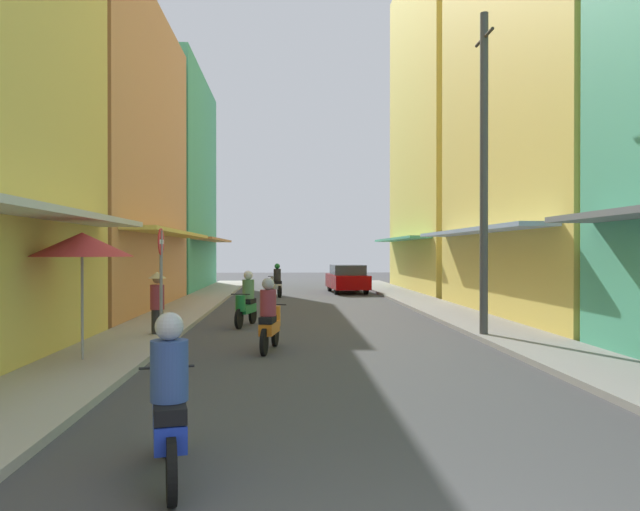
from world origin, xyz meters
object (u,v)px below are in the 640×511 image
object	(u,v)px
motorbike_blue	(169,404)
utility_pole	(484,173)
motorbike_green	(246,302)
vendor_umbrella	(82,245)
street_sign_no_entry	(161,270)
pedestrian_foreground	(157,301)
motorbike_orange	(270,318)
motorbike_white	(276,282)
parked_car	(347,279)

from	to	relation	value
motorbike_blue	utility_pole	world-z (taller)	utility_pole
motorbike_green	motorbike_blue	distance (m)	11.51
vendor_umbrella	street_sign_no_entry	xyz separation A→B (m)	(1.02, 2.08, -0.54)
motorbike_blue	pedestrian_foreground	distance (m)	9.40
utility_pole	street_sign_no_entry	distance (m)	8.01
motorbike_green	motorbike_blue	size ratio (longest dim) A/B	1.00
street_sign_no_entry	motorbike_blue	bearing A→B (deg)	-77.86
motorbike_blue	pedestrian_foreground	size ratio (longest dim) A/B	1.09
motorbike_orange	utility_pole	size ratio (longest dim) A/B	0.23
motorbike_orange	motorbike_green	size ratio (longest dim) A/B	1.01
motorbike_orange	motorbike_green	world-z (taller)	same
pedestrian_foreground	motorbike_white	bearing A→B (deg)	78.69
motorbike_green	parked_car	xyz separation A→B (m)	(4.30, 13.68, 0.04)
vendor_umbrella	motorbike_blue	bearing A→B (deg)	-64.71
street_sign_no_entry	parked_car	bearing A→B (deg)	71.14
parked_car	vendor_umbrella	distance (m)	20.73
motorbike_orange	motorbike_green	bearing A→B (deg)	100.23
motorbike_white	parked_car	bearing A→B (deg)	35.27
motorbike_green	pedestrian_foreground	xyz separation A→B (m)	(-2.02, -2.33, 0.22)
vendor_umbrella	utility_pole	xyz separation A→B (m)	(8.62, 2.99, 1.80)
street_sign_no_entry	motorbike_orange	bearing A→B (deg)	-14.65
motorbike_white	pedestrian_foreground	world-z (taller)	pedestrian_foreground
parked_car	utility_pole	distance (m)	16.89
motorbike_white	motorbike_blue	bearing A→B (deg)	-91.61
motorbike_green	street_sign_no_entry	size ratio (longest dim) A/B	0.67
parked_car	motorbike_green	bearing A→B (deg)	-107.45
vendor_umbrella	utility_pole	distance (m)	9.30
utility_pole	motorbike_blue	bearing A→B (deg)	-124.24
motorbike_orange	street_sign_no_entry	world-z (taller)	street_sign_no_entry
motorbike_orange	parked_car	world-z (taller)	motorbike_orange
motorbike_blue	pedestrian_foreground	world-z (taller)	pedestrian_foreground
motorbike_orange	motorbike_green	xyz separation A→B (m)	(-0.78, 4.34, 0.00)
motorbike_orange	motorbike_green	distance (m)	4.41
motorbike_orange	pedestrian_foreground	xyz separation A→B (m)	(-2.80, 2.01, 0.22)
vendor_umbrella	parked_car	bearing A→B (deg)	70.32
parked_car	street_sign_no_entry	bearing A→B (deg)	-108.86
vendor_umbrella	street_sign_no_entry	world-z (taller)	street_sign_no_entry
motorbike_blue	motorbike_orange	bearing A→B (deg)	84.05
motorbike_orange	utility_pole	xyz separation A→B (m)	(5.18, 1.54, 3.35)
motorbike_orange	motorbike_blue	distance (m)	7.20
motorbike_green	utility_pole	distance (m)	7.39
motorbike_blue	vendor_umbrella	bearing A→B (deg)	115.29
motorbike_green	pedestrian_foreground	world-z (taller)	pedestrian_foreground
pedestrian_foreground	street_sign_no_entry	world-z (taller)	street_sign_no_entry
motorbike_white	street_sign_no_entry	world-z (taller)	street_sign_no_entry
motorbike_blue	vendor_umbrella	xyz separation A→B (m)	(-2.70, 5.71, 1.55)
motorbike_white	motorbike_green	bearing A→B (deg)	-93.46
motorbike_orange	street_sign_no_entry	size ratio (longest dim) A/B	0.68
parked_car	pedestrian_foreground	bearing A→B (deg)	-111.53
motorbike_white	parked_car	xyz separation A→B (m)	(3.63, 2.57, 0.04)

